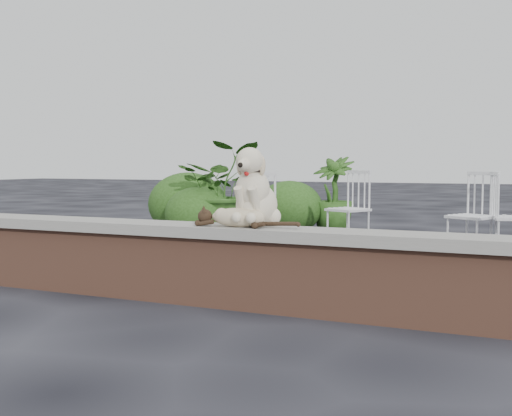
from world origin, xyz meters
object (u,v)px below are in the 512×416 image
at_px(chair_b, 348,208).
at_px(potted_plant_b, 333,194).
at_px(dog, 257,186).
at_px(cat, 238,216).
at_px(chair_a, 252,219).
at_px(potted_plant_a, 223,190).
at_px(chair_d, 472,215).

xyz_separation_m(chair_b, potted_plant_b, (-0.69, 1.57, 0.10)).
xyz_separation_m(dog, potted_plant_b, (-1.03, 5.12, -0.30)).
relative_size(cat, chair_a, 0.96).
relative_size(cat, potted_plant_b, 0.80).
relative_size(chair_a, chair_b, 1.00).
height_order(cat, potted_plant_b, potted_plant_b).
distance_m(chair_b, potted_plant_a, 1.83).
relative_size(cat, chair_d, 0.96).
height_order(dog, chair_d, dog).
bearing_deg(potted_plant_b, chair_b, -66.32).
bearing_deg(dog, potted_plant_b, 101.39).
relative_size(potted_plant_a, potted_plant_b, 1.17).
bearing_deg(cat, chair_b, 94.05).
xyz_separation_m(cat, chair_b, (-0.26, 3.70, -0.19)).
bearing_deg(cat, dog, 61.97).
height_order(potted_plant_a, potted_plant_b, potted_plant_a).
bearing_deg(chair_b, chair_a, -76.34).
bearing_deg(potted_plant_a, cat, -61.32).
height_order(cat, chair_b, chair_b).
bearing_deg(chair_a, potted_plant_a, 120.54).
xyz_separation_m(chair_a, chair_b, (0.45, 1.90, 0.00)).
distance_m(chair_d, potted_plant_a, 3.40).
xyz_separation_m(chair_b, potted_plant_a, (-1.82, 0.10, 0.19)).
distance_m(cat, potted_plant_a, 4.33).
relative_size(dog, chair_d, 0.61).
relative_size(cat, chair_b, 0.96).
height_order(chair_d, potted_plant_b, potted_plant_b).
bearing_deg(potted_plant_b, dog, -78.65).
height_order(dog, cat, dog).
xyz_separation_m(dog, potted_plant_a, (-2.16, 3.65, -0.20)).
bearing_deg(dog, chair_a, 115.72).
relative_size(chair_d, chair_a, 1.00).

